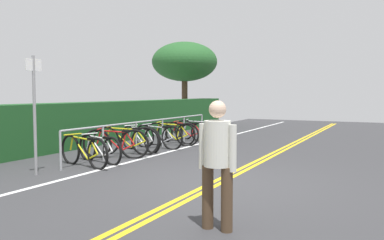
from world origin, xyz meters
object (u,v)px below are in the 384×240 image
Objects in this scene: bicycle_8 at (187,131)px; bicycle_0 at (84,151)px; bicycle_9 at (199,130)px; tree_mid at (185,62)px; bicycle_2 at (116,144)px; bicycle_4 at (140,139)px; bicycle_1 at (100,149)px; bike_rack at (150,128)px; bicycle_7 at (176,133)px; bicycle_3 at (126,140)px; pedestrian at (217,157)px; sign_post_near at (34,104)px; bicycle_5 at (158,137)px; bicycle_6 at (172,134)px.

bicycle_0 is at bearing -178.44° from bicycle_8.
bicycle_9 is 6.74m from tree_mid.
bicycle_4 is (1.36, 0.17, -0.02)m from bicycle_2.
bicycle_2 reaches higher than bicycle_4.
bicycle_8 reaches higher than bicycle_1.
bicycle_1 is 0.71m from bicycle_2.
bike_rack is 4.33× the size of bicycle_7.
bicycle_9 is at bearing -2.57° from bike_rack.
bicycle_3 is (1.90, 0.24, 0.03)m from bicycle_0.
bicycle_3 is 0.73m from bicycle_4.
bike_rack reaches higher than bicycle_4.
bicycle_3 is at bearing 178.42° from bicycle_8.
pedestrian is at bearing -147.69° from bicycle_7.
bicycle_9 is at bearing -0.03° from bicycle_0.
bicycle_4 is at bearing 0.76° from sign_post_near.
tree_mid reaches higher than bicycle_7.
bicycle_1 is at bearing -162.76° from tree_mid.
bicycle_1 is (0.56, 0.02, -0.02)m from bicycle_0.
bicycle_5 is 1.38m from bicycle_7.
tree_mid reaches higher than bicycle_2.
tree_mid is at bearing 17.24° from bicycle_1.
pedestrian is (-3.07, -4.32, 0.56)m from bicycle_1.
pedestrian is at bearing -142.90° from bicycle_5.
bicycle_1 is 1.35m from bicycle_3.
bicycle_4 is 1.41m from bicycle_6.
bicycle_2 is 1.00× the size of bicycle_8.
bicycle_1 is at bearing -179.89° from bicycle_6.
bicycle_5 is 0.41× the size of tree_mid.
bicycle_8 is at bearing 0.33° from bike_rack.
bicycle_6 is at bearing -2.93° from bicycle_5.
bicycle_1 is 2.07m from bicycle_4.
bicycle_6 is (2.75, -0.06, -0.01)m from bicycle_2.
bicycle_8 is 6.52m from sign_post_near.
bicycle_5 is 2.64m from bicycle_9.
bicycle_8 is at bearing -151.57° from tree_mid.
pedestrian is 15.71m from tree_mid.
bicycle_1 is at bearing -6.24° from sign_post_near.
bicycle_7 is at bearing 2.64° from bicycle_0.
tree_mid reaches higher than bicycle_3.
bicycle_6 is at bearing -9.43° from bicycle_4.
sign_post_near is at bearing 73.32° from pedestrian.
bicycle_5 is 7.25m from pedestrian.
pedestrian reaches higher than bicycle_3.
bicycle_0 is 0.56m from bicycle_1.
bicycle_2 is at bearing -166.31° from bicycle_3.
bicycle_7 is (0.62, 0.19, -0.03)m from bicycle_6.
sign_post_near is at bearing 178.93° from bike_rack.
bicycle_7 is 0.39× the size of tree_mid.
bicycle_2 is at bearing 49.28° from pedestrian.
bicycle_6 is at bearing 0.11° from bicycle_1.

